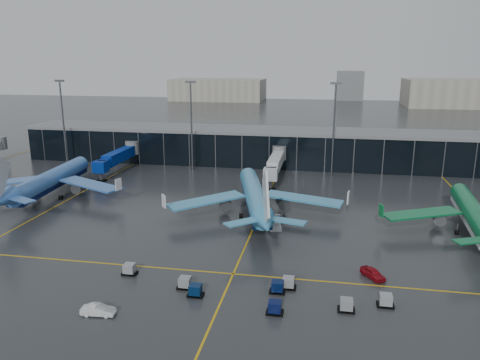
% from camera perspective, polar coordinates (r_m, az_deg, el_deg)
% --- Properties ---
extents(ground, '(600.00, 600.00, 0.00)m').
position_cam_1_polar(ground, '(87.75, -5.37, -6.58)').
color(ground, '#282B2D').
rests_on(ground, ground).
extents(terminal_pier, '(142.00, 17.00, 10.70)m').
position_cam_1_polar(terminal_pier, '(144.84, 1.19, 4.20)').
color(terminal_pier, black).
rests_on(terminal_pier, ground).
extents(jet_bridges, '(94.00, 27.50, 7.20)m').
position_cam_1_polar(jet_bridges, '(137.31, -14.72, 2.77)').
color(jet_bridges, '#595B60').
rests_on(jet_bridges, ground).
extents(flood_masts, '(203.00, 0.50, 25.50)m').
position_cam_1_polar(flood_masts, '(131.06, 2.54, 6.80)').
color(flood_masts, '#595B60').
rests_on(flood_masts, ground).
extents(distant_hangars, '(260.00, 71.00, 22.00)m').
position_cam_1_polar(distant_hangars, '(350.51, 15.07, 10.41)').
color(distant_hangars, '#B2AD99').
rests_on(distant_hangars, ground).
extents(taxi_lines, '(220.00, 120.00, 0.02)m').
position_cam_1_polar(taxi_lines, '(95.53, 2.16, -4.72)').
color(taxi_lines, gold).
rests_on(taxi_lines, ground).
extents(airliner_arkefly, '(41.53, 46.42, 13.39)m').
position_cam_1_polar(airliner_arkefly, '(117.27, -22.11, 1.26)').
color(airliner_arkefly, '#3A6EC0').
rests_on(airliner_arkefly, ground).
extents(airliner_klm_near, '(47.28, 51.10, 13.27)m').
position_cam_1_polar(airliner_klm_near, '(96.20, 1.79, -0.45)').
color(airliner_klm_near, '#3D95C8').
rests_on(airliner_klm_near, ground).
extents(airliner_aer_lingus, '(37.75, 42.14, 12.12)m').
position_cam_1_polar(airliner_aer_lingus, '(96.51, 26.68, -2.35)').
color(airliner_aer_lingus, '#0C6B39').
rests_on(airliner_aer_lingus, ground).
extents(baggage_carts, '(39.12, 8.73, 1.70)m').
position_cam_1_polar(baggage_carts, '(65.92, 2.10, -13.33)').
color(baggage_carts, black).
rests_on(baggage_carts, ground).
extents(mobile_airstair, '(2.79, 3.57, 3.45)m').
position_cam_1_polar(mobile_airstair, '(89.86, 4.32, -5.51)').
color(mobile_airstair, silver).
rests_on(mobile_airstair, ground).
extents(service_van_red, '(3.99, 4.66, 1.51)m').
position_cam_1_polar(service_van_red, '(73.36, 15.90, -10.88)').
color(service_van_red, maroon).
rests_on(service_van_red, ground).
extents(service_van_white, '(4.45, 1.88, 1.43)m').
position_cam_1_polar(service_van_white, '(64.11, -16.90, -14.92)').
color(service_van_white, silver).
rests_on(service_van_white, ground).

